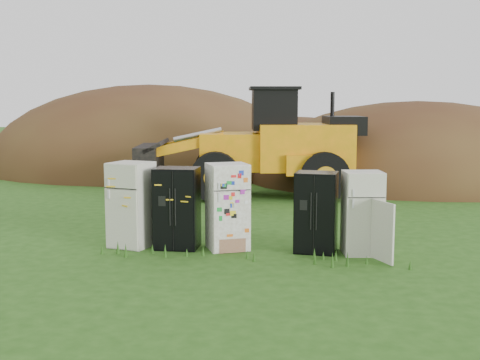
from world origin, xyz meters
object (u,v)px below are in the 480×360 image
object	(u,v)px
fridge_black_side	(177,208)
fridge_leftmost	(132,205)
fridge_black_right	(316,212)
fridge_sticker	(227,207)
fridge_open_door	(362,213)
wheel_loader	(246,142)

from	to	relation	value
fridge_black_side	fridge_leftmost	bearing A→B (deg)	179.26
fridge_black_side	fridge_black_right	xyz separation A→B (m)	(2.93, 0.07, -0.03)
fridge_sticker	fridge_open_door	size ratio (longest dim) A/B	1.07
fridge_leftmost	wheel_loader	world-z (taller)	wheel_loader
fridge_leftmost	fridge_sticker	xyz separation A→B (m)	(2.08, 0.06, -0.00)
fridge_leftmost	fridge_black_side	distance (m)	1.00
fridge_sticker	fridge_black_right	bearing A→B (deg)	-23.67
fridge_open_door	fridge_black_side	bearing A→B (deg)	171.99
fridge_sticker	fridge_open_door	xyz separation A→B (m)	(2.80, -0.03, -0.06)
fridge_open_door	wheel_loader	world-z (taller)	wheel_loader
fridge_sticker	fridge_open_door	world-z (taller)	fridge_sticker
fridge_black_right	fridge_open_door	distance (m)	0.94
wheel_loader	fridge_open_door	bearing A→B (deg)	-74.61
fridge_black_right	fridge_black_side	bearing A→B (deg)	-171.89
fridge_black_side	wheel_loader	size ratio (longest dim) A/B	0.23
fridge_leftmost	fridge_open_door	size ratio (longest dim) A/B	1.07
fridge_open_door	fridge_leftmost	bearing A→B (deg)	171.80
fridge_black_side	fridge_open_door	distance (m)	3.87
fridge_leftmost	fridge_black_side	bearing A→B (deg)	14.59
wheel_loader	fridge_black_side	bearing A→B (deg)	-103.14
fridge_black_side	fridge_sticker	distance (m)	1.08
wheel_loader	fridge_leftmost	bearing A→B (deg)	-110.75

